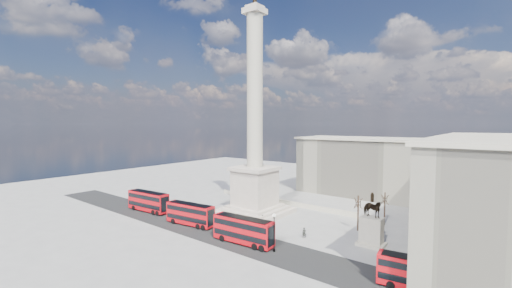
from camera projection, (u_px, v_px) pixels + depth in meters
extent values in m
plane|color=#9B9993|center=(241.00, 218.00, 68.20)|extent=(180.00, 180.00, 0.00)
cube|color=#262626|center=(226.00, 236.00, 57.25)|extent=(120.00, 9.00, 0.01)
cube|color=beige|center=(255.00, 211.00, 72.10)|extent=(14.00, 14.00, 1.00)
cube|color=beige|center=(255.00, 208.00, 72.06)|extent=(12.00, 12.00, 0.50)
cube|color=beige|center=(255.00, 206.00, 72.02)|extent=(10.00, 10.00, 0.50)
cube|color=beige|center=(255.00, 187.00, 71.75)|extent=(8.00, 8.00, 8.00)
cube|color=beige|center=(255.00, 168.00, 71.47)|extent=(9.00, 9.00, 0.80)
cylinder|color=#B0A891|center=(255.00, 92.00, 70.36)|extent=(3.60, 3.60, 34.00)
cube|color=beige|center=(255.00, 11.00, 69.24)|extent=(4.20, 4.20, 1.20)
cube|color=beige|center=(255.00, 7.00, 69.18)|extent=(3.20, 3.20, 0.60)
cylinder|color=black|center=(255.00, 0.00, 69.08)|extent=(0.90, 0.90, 2.60)
cube|color=beige|center=(281.00, 202.00, 80.77)|extent=(40.00, 0.60, 1.10)
cube|color=#B1AA91|center=(506.00, 199.00, 47.96)|extent=(18.00, 45.00, 18.00)
cube|color=beige|center=(509.00, 139.00, 47.36)|extent=(19.00, 46.00, 0.60)
cube|color=#B1AA91|center=(389.00, 169.00, 86.97)|extent=(50.00, 16.00, 16.00)
cube|color=beige|center=(390.00, 139.00, 86.44)|extent=(51.00, 17.00, 0.60)
cube|color=red|center=(148.00, 201.00, 73.45)|extent=(11.73, 3.59, 4.25)
cube|color=black|center=(148.00, 204.00, 73.50)|extent=(11.28, 3.61, 0.95)
cube|color=black|center=(148.00, 196.00, 73.38)|extent=(11.28, 3.61, 0.95)
cube|color=black|center=(148.00, 192.00, 73.32)|extent=(10.56, 3.23, 0.06)
cylinder|color=black|center=(138.00, 207.00, 75.65)|extent=(1.38, 2.83, 1.16)
cylinder|color=black|center=(158.00, 211.00, 71.82)|extent=(1.38, 2.83, 1.16)
cylinder|color=black|center=(162.00, 212.00, 71.06)|extent=(1.38, 2.83, 1.16)
cube|color=red|center=(190.00, 214.00, 63.54)|extent=(11.12, 3.80, 4.01)
cube|color=black|center=(190.00, 217.00, 63.58)|extent=(10.69, 3.80, 0.89)
cube|color=black|center=(190.00, 209.00, 63.47)|extent=(10.69, 3.80, 0.89)
cube|color=black|center=(190.00, 204.00, 63.41)|extent=(10.01, 3.42, 0.06)
cylinder|color=black|center=(177.00, 220.00, 65.49)|extent=(1.40, 2.71, 1.09)
cylinder|color=black|center=(202.00, 225.00, 62.09)|extent=(1.40, 2.71, 1.09)
cylinder|color=black|center=(207.00, 226.00, 61.42)|extent=(1.40, 2.71, 1.09)
cube|color=red|center=(243.00, 230.00, 53.65)|extent=(11.41, 3.38, 4.14)
cube|color=black|center=(243.00, 234.00, 53.70)|extent=(10.96, 3.41, 0.92)
cube|color=black|center=(243.00, 223.00, 53.58)|extent=(10.96, 3.41, 0.92)
cube|color=black|center=(243.00, 218.00, 53.51)|extent=(10.27, 3.04, 0.06)
cylinder|color=black|center=(226.00, 236.00, 55.82)|extent=(1.32, 2.75, 1.13)
cylinder|color=black|center=(259.00, 244.00, 52.03)|extent=(1.32, 2.75, 1.13)
cylinder|color=black|center=(266.00, 246.00, 51.28)|extent=(1.32, 2.75, 1.13)
cube|color=red|center=(422.00, 275.00, 38.08)|extent=(10.38, 3.53, 3.74)
cube|color=black|center=(422.00, 280.00, 38.12)|extent=(9.98, 3.54, 0.83)
cube|color=black|center=(422.00, 267.00, 38.02)|extent=(9.98, 3.54, 0.83)
cube|color=black|center=(423.00, 260.00, 37.96)|extent=(9.34, 3.18, 0.06)
cylinder|color=black|center=(392.00, 281.00, 39.91)|extent=(1.30, 2.54, 1.02)
cylinder|color=black|center=(274.00, 250.00, 50.39)|extent=(0.42, 0.42, 0.48)
cylinder|color=black|center=(274.00, 234.00, 50.23)|extent=(0.15, 0.15, 5.71)
cylinder|color=black|center=(274.00, 217.00, 50.05)|extent=(0.29, 0.29, 0.29)
sphere|color=silver|center=(274.00, 215.00, 50.03)|extent=(0.53, 0.53, 0.53)
cube|color=beige|center=(371.00, 244.00, 52.93)|extent=(4.43, 3.32, 0.55)
cube|color=beige|center=(371.00, 231.00, 52.79)|extent=(3.54, 2.44, 4.87)
imported|color=black|center=(372.00, 208.00, 52.54)|extent=(3.82, 2.39, 2.99)
cylinder|color=black|center=(372.00, 198.00, 52.43)|extent=(0.55, 0.55, 1.33)
sphere|color=black|center=(372.00, 194.00, 52.38)|extent=(0.40, 0.40, 0.40)
cylinder|color=#332319|center=(462.00, 259.00, 38.86)|extent=(0.30, 0.30, 7.50)
cylinder|color=#332319|center=(358.00, 213.00, 60.08)|extent=(0.32, 0.32, 6.87)
cylinder|color=#332319|center=(385.00, 209.00, 63.66)|extent=(0.29, 0.29, 6.66)
imported|color=black|center=(304.00, 233.00, 56.38)|extent=(0.83, 0.74, 1.92)
imported|color=black|center=(396.00, 257.00, 46.52)|extent=(1.01, 1.00, 1.65)
imported|color=black|center=(262.00, 219.00, 64.95)|extent=(0.78, 1.11, 1.74)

